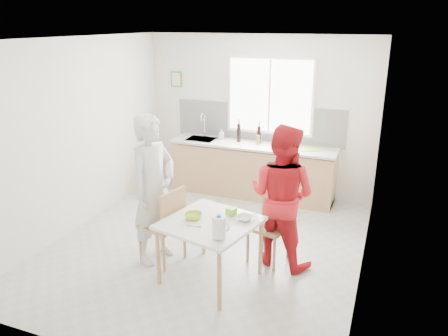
# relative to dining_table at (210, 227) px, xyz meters

# --- Properties ---
(ground) EXTENTS (4.50, 4.50, 0.00)m
(ground) POSITION_rel_dining_table_xyz_m (-0.36, 0.73, -0.67)
(ground) COLOR #B7B7B2
(ground) RESTS_ON ground
(room_shell) EXTENTS (4.50, 4.50, 4.50)m
(room_shell) POSITION_rel_dining_table_xyz_m (-0.36, 0.73, 0.98)
(room_shell) COLOR silver
(room_shell) RESTS_ON ground
(window) EXTENTS (1.50, 0.06, 1.30)m
(window) POSITION_rel_dining_table_xyz_m (-0.16, 2.96, 1.03)
(window) COLOR white
(window) RESTS_ON room_shell
(backsplash) EXTENTS (3.00, 0.02, 0.65)m
(backsplash) POSITION_rel_dining_table_xyz_m (-0.36, 2.97, 0.56)
(backsplash) COLOR white
(backsplash) RESTS_ON room_shell
(picture_frame) EXTENTS (0.22, 0.03, 0.28)m
(picture_frame) POSITION_rel_dining_table_xyz_m (-1.91, 2.96, 1.23)
(picture_frame) COLOR #418F42
(picture_frame) RESTS_ON room_shell
(kitchen_counter) EXTENTS (2.84, 0.64, 1.37)m
(kitchen_counter) POSITION_rel_dining_table_xyz_m (-0.37, 2.68, -0.25)
(kitchen_counter) COLOR tan
(kitchen_counter) RESTS_ON ground
(dining_table) EXTENTS (1.16, 1.16, 0.74)m
(dining_table) POSITION_rel_dining_table_xyz_m (0.00, 0.00, 0.00)
(dining_table) COLOR white
(dining_table) RESTS_ON ground
(chair_left) EXTENTS (0.55, 0.55, 0.99)m
(chair_left) POSITION_rel_dining_table_xyz_m (-0.66, 0.15, -0.12)
(chair_left) COLOR tan
(chair_left) RESTS_ON ground
(chair_far) EXTENTS (0.53, 0.53, 0.95)m
(chair_far) POSITION_rel_dining_table_xyz_m (0.53, 0.72, -0.15)
(chair_far) COLOR tan
(chair_far) RESTS_ON ground
(person_white) EXTENTS (0.60, 0.77, 1.88)m
(person_white) POSITION_rel_dining_table_xyz_m (-0.83, 0.20, 0.27)
(person_white) COLOR silver
(person_white) RESTS_ON ground
(person_red) EXTENTS (0.99, 0.85, 1.77)m
(person_red) POSITION_rel_dining_table_xyz_m (0.65, 0.69, 0.22)
(person_red) COLOR red
(person_red) RESTS_ON ground
(bowl_green) EXTENTS (0.24, 0.24, 0.06)m
(bowl_green) POSITION_rel_dining_table_xyz_m (-0.21, -0.00, 0.11)
(bowl_green) COLOR #AAD130
(bowl_green) RESTS_ON dining_table
(bowl_white) EXTENTS (0.23, 0.23, 0.05)m
(bowl_white) POSITION_rel_dining_table_xyz_m (0.35, 0.17, 0.10)
(bowl_white) COLOR silver
(bowl_white) RESTS_ON dining_table
(milk_jug) EXTENTS (0.20, 0.14, 0.25)m
(milk_jug) POSITION_rel_dining_table_xyz_m (0.25, -0.35, 0.21)
(milk_jug) COLOR white
(milk_jug) RESTS_ON dining_table
(green_box) EXTENTS (0.12, 0.12, 0.09)m
(green_box) POSITION_rel_dining_table_xyz_m (0.16, 0.25, 0.12)
(green_box) COLOR #74BF2C
(green_box) RESTS_ON dining_table
(spoon) EXTENTS (0.16, 0.03, 0.01)m
(spoon) POSITION_rel_dining_table_xyz_m (-0.13, -0.20, 0.09)
(spoon) COLOR #A5A5AA
(spoon) RESTS_ON dining_table
(cutting_board) EXTENTS (0.42, 0.36, 0.01)m
(cutting_board) POSITION_rel_dining_table_xyz_m (0.57, 2.71, 0.26)
(cutting_board) COLOR #7CBF2C
(cutting_board) RESTS_ON kitchen_counter
(wine_bottle_a) EXTENTS (0.07, 0.07, 0.32)m
(wine_bottle_a) POSITION_rel_dining_table_xyz_m (-0.63, 2.73, 0.41)
(wine_bottle_a) COLOR black
(wine_bottle_a) RESTS_ON kitchen_counter
(wine_bottle_b) EXTENTS (0.07, 0.07, 0.30)m
(wine_bottle_b) POSITION_rel_dining_table_xyz_m (-0.28, 2.76, 0.40)
(wine_bottle_b) COLOR black
(wine_bottle_b) RESTS_ON kitchen_counter
(jar_amber) EXTENTS (0.06, 0.06, 0.16)m
(jar_amber) POSITION_rel_dining_table_xyz_m (-0.27, 2.69, 0.33)
(jar_amber) COLOR #985A21
(jar_amber) RESTS_ON kitchen_counter
(soap_bottle) EXTENTS (0.09, 0.09, 0.18)m
(soap_bottle) POSITION_rel_dining_table_xyz_m (-0.97, 2.80, 0.34)
(soap_bottle) COLOR #999999
(soap_bottle) RESTS_ON kitchen_counter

